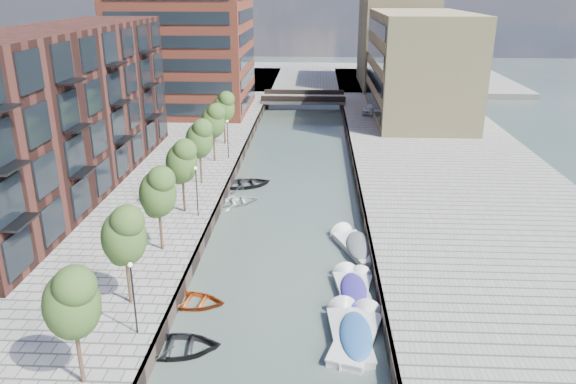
# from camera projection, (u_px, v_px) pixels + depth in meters

# --- Properties ---
(water) EXTENTS (300.00, 300.00, 0.00)m
(water) POSITION_uv_depth(u_px,v_px,m) (296.00, 168.00, 59.62)
(water) COLOR #38473F
(water) RESTS_ON ground
(quay_right) EXTENTS (20.00, 140.00, 1.00)m
(quay_right) POSITION_uv_depth(u_px,v_px,m) (449.00, 166.00, 58.68)
(quay_right) COLOR gray
(quay_right) RESTS_ON ground
(quay_wall_left) EXTENTS (0.25, 140.00, 1.00)m
(quay_wall_left) POSITION_uv_depth(u_px,v_px,m) (239.00, 163.00, 59.73)
(quay_wall_left) COLOR #332823
(quay_wall_left) RESTS_ON ground
(quay_wall_right) EXTENTS (0.25, 140.00, 1.00)m
(quay_wall_right) POSITION_uv_depth(u_px,v_px,m) (354.00, 165.00, 59.15)
(quay_wall_right) COLOR #332823
(quay_wall_right) RESTS_ON ground
(far_closure) EXTENTS (80.00, 40.00, 1.00)m
(far_closure) POSITION_uv_depth(u_px,v_px,m) (307.00, 77.00, 115.69)
(far_closure) COLOR gray
(far_closure) RESTS_ON ground
(apartment_block) EXTENTS (8.00, 38.00, 14.00)m
(apartment_block) POSITION_uv_depth(u_px,v_px,m) (61.00, 112.00, 48.44)
(apartment_block) COLOR black
(apartment_block) RESTS_ON quay_left
(tower) EXTENTS (18.00, 18.00, 30.00)m
(tower) POSITION_uv_depth(u_px,v_px,m) (182.00, 3.00, 78.34)
(tower) COLOR brown
(tower) RESTS_ON quay_left
(tan_block_near) EXTENTS (12.00, 25.00, 14.00)m
(tan_block_near) POSITION_uv_depth(u_px,v_px,m) (419.00, 65.00, 76.71)
(tan_block_near) COLOR tan
(tan_block_near) RESTS_ON quay_right
(tan_block_far) EXTENTS (12.00, 20.00, 16.00)m
(tan_block_far) POSITION_uv_depth(u_px,v_px,m) (395.00, 41.00, 100.74)
(tan_block_far) COLOR tan
(tan_block_far) RESTS_ON quay_right
(bridge) EXTENTS (13.00, 6.00, 1.30)m
(bridge) POSITION_uv_depth(u_px,v_px,m) (304.00, 99.00, 89.13)
(bridge) COLOR gray
(bridge) RESTS_ON ground
(tree_0) EXTENTS (2.50, 2.50, 5.95)m
(tree_0) POSITION_uv_depth(u_px,v_px,m) (71.00, 301.00, 24.44)
(tree_0) COLOR #382619
(tree_0) RESTS_ON quay_left
(tree_1) EXTENTS (2.50, 2.50, 5.95)m
(tree_1) POSITION_uv_depth(u_px,v_px,m) (124.00, 234.00, 31.01)
(tree_1) COLOR #382619
(tree_1) RESTS_ON quay_left
(tree_2) EXTENTS (2.50, 2.50, 5.95)m
(tree_2) POSITION_uv_depth(u_px,v_px,m) (158.00, 191.00, 37.57)
(tree_2) COLOR #382619
(tree_2) RESTS_ON quay_left
(tree_3) EXTENTS (2.50, 2.50, 5.95)m
(tree_3) POSITION_uv_depth(u_px,v_px,m) (181.00, 160.00, 44.13)
(tree_3) COLOR #382619
(tree_3) RESTS_ON quay_left
(tree_4) EXTENTS (2.50, 2.50, 5.95)m
(tree_4) POSITION_uv_depth(u_px,v_px,m) (199.00, 138.00, 50.69)
(tree_4) COLOR #382619
(tree_4) RESTS_ON quay_left
(tree_5) EXTENTS (2.50, 2.50, 5.95)m
(tree_5) POSITION_uv_depth(u_px,v_px,m) (213.00, 120.00, 57.25)
(tree_5) COLOR #382619
(tree_5) RESTS_ON quay_left
(tree_6) EXTENTS (2.50, 2.50, 5.95)m
(tree_6) POSITION_uv_depth(u_px,v_px,m) (224.00, 107.00, 63.81)
(tree_6) COLOR #382619
(tree_6) RESTS_ON quay_left
(lamp_0) EXTENTS (0.24, 0.24, 4.12)m
(lamp_0) POSITION_uv_depth(u_px,v_px,m) (133.00, 291.00, 28.75)
(lamp_0) COLOR black
(lamp_0) RESTS_ON quay_left
(lamp_1) EXTENTS (0.24, 0.24, 4.12)m
(lamp_1) POSITION_uv_depth(u_px,v_px,m) (197.00, 186.00, 43.75)
(lamp_1) COLOR black
(lamp_1) RESTS_ON quay_left
(lamp_2) EXTENTS (0.24, 0.24, 4.12)m
(lamp_2) POSITION_uv_depth(u_px,v_px,m) (228.00, 135.00, 58.75)
(lamp_2) COLOR black
(lamp_2) RESTS_ON quay_left
(sloop_0) EXTENTS (5.22, 3.95, 1.02)m
(sloop_0) POSITION_uv_depth(u_px,v_px,m) (175.00, 351.00, 29.72)
(sloop_0) COLOR black
(sloop_0) RESTS_ON ground
(sloop_2) EXTENTS (4.55, 3.45, 0.89)m
(sloop_2) POSITION_uv_depth(u_px,v_px,m) (191.00, 304.00, 34.11)
(sloop_2) COLOR #A03D11
(sloop_2) RESTS_ON ground
(sloop_3) EXTENTS (4.92, 4.32, 0.85)m
(sloop_3) POSITION_uv_depth(u_px,v_px,m) (236.00, 204.00, 49.83)
(sloop_3) COLOR silver
(sloop_3) RESTS_ON ground
(sloop_4) EXTENTS (6.00, 5.09, 1.06)m
(sloop_4) POSITION_uv_depth(u_px,v_px,m) (245.00, 186.00, 54.17)
(sloop_4) COLOR #242427
(sloop_4) RESTS_ON ground
(motorboat_0) EXTENTS (3.49, 5.95, 1.88)m
(motorboat_0) POSITION_uv_depth(u_px,v_px,m) (358.00, 334.00, 30.81)
(motorboat_0) COLOR silver
(motorboat_0) RESTS_ON ground
(motorboat_1) EXTENTS (2.55, 4.85, 1.54)m
(motorboat_1) POSITION_uv_depth(u_px,v_px,m) (356.00, 289.00, 35.47)
(motorboat_1) COLOR white
(motorboat_1) RESTS_ON ground
(motorboat_2) EXTENTS (2.47, 5.78, 1.87)m
(motorboat_2) POSITION_uv_depth(u_px,v_px,m) (348.00, 331.00, 31.29)
(motorboat_2) COLOR #B4B3B2
(motorboat_2) RESTS_ON ground
(motorboat_3) EXTENTS (2.50, 5.40, 1.73)m
(motorboat_3) POSITION_uv_depth(u_px,v_px,m) (352.00, 289.00, 35.40)
(motorboat_3) COLOR silver
(motorboat_3) RESTS_ON ground
(motorboat_4) EXTENTS (3.87, 6.01, 1.90)m
(motorboat_4) POSITION_uv_depth(u_px,v_px,m) (355.00, 245.00, 41.34)
(motorboat_4) COLOR white
(motorboat_4) RESTS_ON ground
(car) EXTENTS (3.31, 4.70, 1.49)m
(car) POSITION_uv_depth(u_px,v_px,m) (372.00, 109.00, 80.13)
(car) COLOR silver
(car) RESTS_ON quay_right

